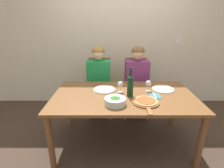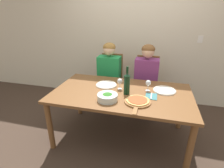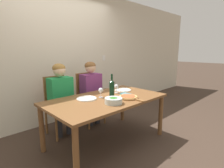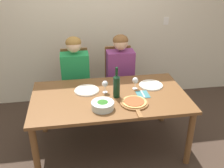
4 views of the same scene
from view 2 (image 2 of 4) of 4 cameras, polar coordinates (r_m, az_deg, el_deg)
ground_plane at (r=2.68m, az=2.78°, el=-16.70°), size 40.00×40.00×0.00m
back_wall at (r=3.41m, az=8.12°, el=16.68°), size 10.00×0.06×2.70m
dining_table at (r=2.32m, az=3.08°, el=-4.38°), size 1.79×1.00×0.72m
chair_left at (r=3.20m, az=-0.39°, el=1.18°), size 0.42×0.42×1.00m
chair_right at (r=3.10m, az=10.97°, el=0.07°), size 0.42×0.42×1.00m
person_woman at (r=3.01m, az=-0.99°, el=4.15°), size 0.47×0.51×1.23m
person_man at (r=2.92m, az=11.10°, el=3.06°), size 0.47×0.51×1.23m
wine_bottle at (r=2.18m, az=4.87°, el=0.24°), size 0.08×0.08×0.36m
broccoli_bowl at (r=2.06m, az=-1.49°, el=-4.32°), size 0.24×0.24×0.09m
dinner_plate_left at (r=2.48m, az=-1.87°, el=-0.24°), size 0.29×0.29×0.02m
dinner_plate_right at (r=2.41m, az=16.76°, el=-1.99°), size 0.29×0.29×0.02m
pizza_on_board at (r=2.05m, az=8.33°, el=-5.61°), size 0.31×0.45×0.04m
wine_glass_left at (r=2.33m, az=2.59°, el=0.72°), size 0.07×0.07×0.15m
wine_glass_right at (r=2.32m, az=11.74°, el=0.16°), size 0.07×0.07×0.15m
fork_on_napkin at (r=2.22m, az=12.70°, el=-3.92°), size 0.14×0.18×0.01m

